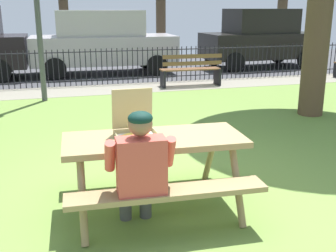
{
  "coord_description": "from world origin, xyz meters",
  "views": [
    {
      "loc": [
        -1.21,
        -4.24,
        2.01
      ],
      "look_at": [
        0.01,
        0.04,
        0.75
      ],
      "focal_mm": 44.54,
      "sensor_mm": 36.0,
      "label": 1
    }
  ],
  "objects_px": {
    "adult_at_table": "(140,168)",
    "parked_car_left": "(103,41)",
    "parked_car_center": "(260,38)",
    "park_bench_center": "(191,70)",
    "pizza_box_open": "(136,129)",
    "picnic_table_foreground": "(154,153)"
  },
  "relations": [
    {
      "from": "picnic_table_foreground",
      "to": "adult_at_table",
      "type": "distance_m",
      "value": 0.55
    },
    {
      "from": "adult_at_table",
      "to": "park_bench_center",
      "type": "relative_size",
      "value": 0.74
    },
    {
      "from": "adult_at_table",
      "to": "park_bench_center",
      "type": "xyz_separation_m",
      "value": [
        2.89,
        7.03,
        -0.24
      ]
    },
    {
      "from": "picnic_table_foreground",
      "to": "adult_at_table",
      "type": "bearing_deg",
      "value": -117.67
    },
    {
      "from": "adult_at_table",
      "to": "park_bench_center",
      "type": "distance_m",
      "value": 7.6
    },
    {
      "from": "pizza_box_open",
      "to": "parked_car_left",
      "type": "height_order",
      "value": "parked_car_left"
    },
    {
      "from": "parked_car_center",
      "to": "pizza_box_open",
      "type": "bearing_deg",
      "value": -123.96
    },
    {
      "from": "pizza_box_open",
      "to": "adult_at_table",
      "type": "bearing_deg",
      "value": -98.56
    },
    {
      "from": "pizza_box_open",
      "to": "park_bench_center",
      "type": "distance_m",
      "value": 7.1
    },
    {
      "from": "adult_at_table",
      "to": "parked_car_left",
      "type": "relative_size",
      "value": 0.27
    },
    {
      "from": "parked_car_left",
      "to": "parked_car_center",
      "type": "xyz_separation_m",
      "value": [
        5.4,
        -0.0,
        0.01
      ]
    },
    {
      "from": "adult_at_table",
      "to": "park_bench_center",
      "type": "bearing_deg",
      "value": 67.65
    },
    {
      "from": "adult_at_table",
      "to": "picnic_table_foreground",
      "type": "bearing_deg",
      "value": 62.33
    },
    {
      "from": "parked_car_center",
      "to": "parked_car_left",
      "type": "bearing_deg",
      "value": 179.99
    },
    {
      "from": "picnic_table_foreground",
      "to": "pizza_box_open",
      "type": "distance_m",
      "value": 0.32
    },
    {
      "from": "pizza_box_open",
      "to": "parked_car_left",
      "type": "relative_size",
      "value": 0.11
    },
    {
      "from": "parked_car_center",
      "to": "park_bench_center",
      "type": "bearing_deg",
      "value": -141.04
    },
    {
      "from": "picnic_table_foreground",
      "to": "parked_car_left",
      "type": "height_order",
      "value": "parked_car_left"
    },
    {
      "from": "park_bench_center",
      "to": "parked_car_center",
      "type": "relative_size",
      "value": 0.41
    },
    {
      "from": "pizza_box_open",
      "to": "parked_car_left",
      "type": "xyz_separation_m",
      "value": [
        0.87,
        9.3,
        0.15
      ]
    },
    {
      "from": "pizza_box_open",
      "to": "parked_car_center",
      "type": "height_order",
      "value": "parked_car_center"
    },
    {
      "from": "picnic_table_foreground",
      "to": "adult_at_table",
      "type": "xyz_separation_m",
      "value": [
        -0.26,
        -0.49,
        0.06
      ]
    }
  ]
}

